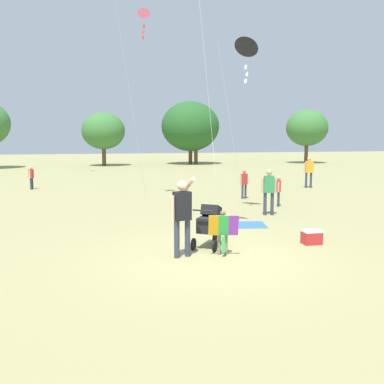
{
  "coord_description": "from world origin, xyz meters",
  "views": [
    {
      "loc": [
        -2.54,
        -8.69,
        2.61
      ],
      "look_at": [
        -0.16,
        1.16,
        1.3
      ],
      "focal_mm": 39.85,
      "sensor_mm": 36.0,
      "label": 1
    }
  ],
  "objects_px": {
    "person_red_shirt": "(244,182)",
    "person_kid_running": "(269,188)",
    "person_couple_left": "(309,170)",
    "cooler_box": "(312,237)",
    "stroller": "(210,222)",
    "person_back_turned": "(279,188)",
    "picnic_blanket": "(243,225)",
    "kite_orange_delta": "(143,17)",
    "kite_green_novelty": "(246,48)",
    "child_with_butterfly_kite": "(223,228)",
    "person_adult_flyer": "(182,211)",
    "person_sitting_far": "(31,176)"
  },
  "relations": [
    {
      "from": "person_red_shirt",
      "to": "person_kid_running",
      "type": "distance_m",
      "value": 3.87
    },
    {
      "from": "person_couple_left",
      "to": "cooler_box",
      "type": "bearing_deg",
      "value": -118.38
    },
    {
      "from": "stroller",
      "to": "person_back_turned",
      "type": "distance_m",
      "value": 6.66
    },
    {
      "from": "person_kid_running",
      "to": "picnic_blanket",
      "type": "height_order",
      "value": "person_kid_running"
    },
    {
      "from": "person_couple_left",
      "to": "cooler_box",
      "type": "height_order",
      "value": "person_couple_left"
    },
    {
      "from": "kite_orange_delta",
      "to": "kite_green_novelty",
      "type": "distance_m",
      "value": 5.27
    },
    {
      "from": "child_with_butterfly_kite",
      "to": "person_back_turned",
      "type": "xyz_separation_m",
      "value": [
        4.1,
        5.94,
        0.07
      ]
    },
    {
      "from": "person_adult_flyer",
      "to": "kite_green_novelty",
      "type": "relative_size",
      "value": 0.3
    },
    {
      "from": "child_with_butterfly_kite",
      "to": "person_kid_running",
      "type": "distance_m",
      "value": 5.28
    },
    {
      "from": "picnic_blanket",
      "to": "person_adult_flyer",
      "type": "bearing_deg",
      "value": -130.54
    },
    {
      "from": "kite_orange_delta",
      "to": "person_couple_left",
      "type": "height_order",
      "value": "kite_orange_delta"
    },
    {
      "from": "kite_green_novelty",
      "to": "picnic_blanket",
      "type": "bearing_deg",
      "value": -111.18
    },
    {
      "from": "kite_orange_delta",
      "to": "person_back_turned",
      "type": "height_order",
      "value": "kite_orange_delta"
    },
    {
      "from": "stroller",
      "to": "person_back_turned",
      "type": "height_order",
      "value": "person_back_turned"
    },
    {
      "from": "child_with_butterfly_kite",
      "to": "person_kid_running",
      "type": "height_order",
      "value": "person_kid_running"
    },
    {
      "from": "person_back_turned",
      "to": "picnic_blanket",
      "type": "bearing_deg",
      "value": -130.43
    },
    {
      "from": "child_with_butterfly_kite",
      "to": "stroller",
      "type": "xyz_separation_m",
      "value": [
        -0.08,
        0.76,
        -0.0
      ]
    },
    {
      "from": "person_adult_flyer",
      "to": "stroller",
      "type": "relative_size",
      "value": 1.66
    },
    {
      "from": "kite_green_novelty",
      "to": "person_red_shirt",
      "type": "relative_size",
      "value": 4.69
    },
    {
      "from": "person_couple_left",
      "to": "child_with_butterfly_kite",
      "type": "bearing_deg",
      "value": -126.43
    },
    {
      "from": "picnic_blanket",
      "to": "cooler_box",
      "type": "height_order",
      "value": "cooler_box"
    },
    {
      "from": "stroller",
      "to": "kite_orange_delta",
      "type": "relative_size",
      "value": 0.14
    },
    {
      "from": "stroller",
      "to": "kite_green_novelty",
      "type": "height_order",
      "value": "kite_green_novelty"
    },
    {
      "from": "kite_green_novelty",
      "to": "person_red_shirt",
      "type": "xyz_separation_m",
      "value": [
        1.28,
        3.42,
        -4.76
      ]
    },
    {
      "from": "person_adult_flyer",
      "to": "person_red_shirt",
      "type": "xyz_separation_m",
      "value": [
        4.45,
        8.09,
        -0.28
      ]
    },
    {
      "from": "kite_orange_delta",
      "to": "kite_green_novelty",
      "type": "bearing_deg",
      "value": -54.97
    },
    {
      "from": "person_back_turned",
      "to": "person_kid_running",
      "type": "bearing_deg",
      "value": -124.65
    },
    {
      "from": "kite_green_novelty",
      "to": "person_sitting_far",
      "type": "bearing_deg",
      "value": 131.51
    },
    {
      "from": "person_red_shirt",
      "to": "child_with_butterfly_kite",
      "type": "bearing_deg",
      "value": -113.47
    },
    {
      "from": "person_red_shirt",
      "to": "person_kid_running",
      "type": "xyz_separation_m",
      "value": [
        -0.55,
        -3.83,
        0.18
      ]
    },
    {
      "from": "cooler_box",
      "to": "person_red_shirt",
      "type": "bearing_deg",
      "value": 81.76
    },
    {
      "from": "stroller",
      "to": "person_couple_left",
      "type": "distance_m",
      "value": 13.18
    },
    {
      "from": "cooler_box",
      "to": "person_sitting_far",
      "type": "bearing_deg",
      "value": 121.41
    },
    {
      "from": "kite_green_novelty",
      "to": "stroller",
      "type": "bearing_deg",
      "value": -120.47
    },
    {
      "from": "stroller",
      "to": "person_sitting_far",
      "type": "relative_size",
      "value": 0.9
    },
    {
      "from": "person_back_turned",
      "to": "child_with_butterfly_kite",
      "type": "bearing_deg",
      "value": -124.6
    },
    {
      "from": "kite_orange_delta",
      "to": "person_back_turned",
      "type": "xyz_separation_m",
      "value": [
        4.67,
        -2.85,
        -6.64
      ]
    },
    {
      "from": "cooler_box",
      "to": "person_back_turned",
      "type": "bearing_deg",
      "value": 73.08
    },
    {
      "from": "child_with_butterfly_kite",
      "to": "cooler_box",
      "type": "height_order",
      "value": "child_with_butterfly_kite"
    },
    {
      "from": "person_adult_flyer",
      "to": "person_sitting_far",
      "type": "height_order",
      "value": "person_adult_flyer"
    },
    {
      "from": "person_couple_left",
      "to": "person_kid_running",
      "type": "bearing_deg",
      "value": -127.58
    },
    {
      "from": "person_back_turned",
      "to": "cooler_box",
      "type": "xyz_separation_m",
      "value": [
        -1.67,
        -5.49,
        -0.51
      ]
    },
    {
      "from": "person_sitting_far",
      "to": "person_back_turned",
      "type": "xyz_separation_m",
      "value": [
        9.78,
        -7.78,
        -0.01
      ]
    },
    {
      "from": "person_sitting_far",
      "to": "cooler_box",
      "type": "height_order",
      "value": "person_sitting_far"
    },
    {
      "from": "kite_green_novelty",
      "to": "person_couple_left",
      "type": "xyz_separation_m",
      "value": [
        5.89,
        6.3,
        -4.54
      ]
    },
    {
      "from": "stroller",
      "to": "person_sitting_far",
      "type": "bearing_deg",
      "value": 113.34
    },
    {
      "from": "person_back_turned",
      "to": "person_red_shirt",
      "type": "bearing_deg",
      "value": 103.96
    },
    {
      "from": "kite_orange_delta",
      "to": "person_back_turned",
      "type": "relative_size",
      "value": 6.61
    },
    {
      "from": "person_sitting_far",
      "to": "cooler_box",
      "type": "bearing_deg",
      "value": -58.59
    },
    {
      "from": "child_with_butterfly_kite",
      "to": "person_sitting_far",
      "type": "relative_size",
      "value": 0.85
    }
  ]
}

